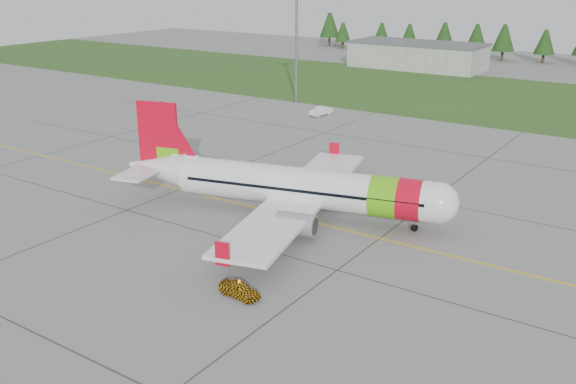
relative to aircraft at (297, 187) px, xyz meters
The scene contains 9 objects.
ground 9.08m from the aircraft, 92.76° to the right, with size 320.00×320.00×0.00m, color gray.
aircraft is the anchor object (origin of this frame).
follow_me_car 17.57m from the aircraft, 71.21° to the right, with size 1.41×1.20×3.51m, color #E8A40C.
service_van 46.99m from the aircraft, 118.18° to the left, with size 1.60×1.51×4.59m, color silver.
grass_strip 73.53m from the aircraft, 90.32° to the left, with size 320.00×50.00×0.03m, color #30561E.
taxi_guideline 3.12m from the aircraft, 127.46° to the right, with size 120.00×0.25×0.02m, color gold.
hangar_west 105.92m from the aircraft, 106.68° to the left, with size 32.00×14.00×6.00m, color #A8A8A3.
floodlight_mast 59.54m from the aircraft, 123.23° to the left, with size 0.50×0.50×20.00m, color slate.
treeline 129.48m from the aircraft, 90.18° to the left, with size 160.00×8.00×10.00m, color #1C3F14, non-canonical shape.
Camera 1 is at (33.35, -42.09, 23.66)m, focal length 40.00 mm.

